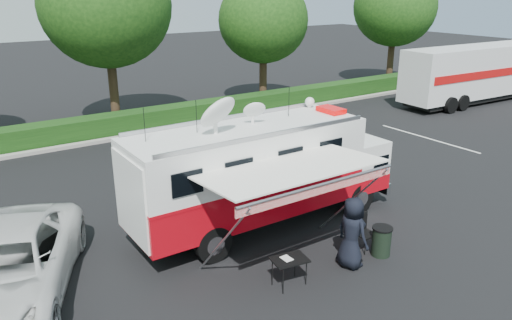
{
  "coord_description": "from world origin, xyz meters",
  "views": [
    {
      "loc": [
        -7.88,
        -11.09,
        6.81
      ],
      "look_at": [
        0.0,
        0.5,
        1.9
      ],
      "focal_mm": 35.0,
      "sensor_mm": 36.0,
      "label": 1
    }
  ],
  "objects_px": {
    "command_truck": "(264,171)",
    "folding_table": "(289,260)",
    "trash_bin": "(381,241)",
    "semi_trailer": "(477,73)",
    "white_suv": "(11,300)"
  },
  "relations": [
    {
      "from": "command_truck",
      "to": "folding_table",
      "type": "height_order",
      "value": "command_truck"
    },
    {
      "from": "command_truck",
      "to": "trash_bin",
      "type": "bearing_deg",
      "value": -64.24
    },
    {
      "from": "trash_bin",
      "to": "folding_table",
      "type": "bearing_deg",
      "value": 175.03
    },
    {
      "from": "semi_trailer",
      "to": "trash_bin",
      "type": "bearing_deg",
      "value": -152.75
    },
    {
      "from": "white_suv",
      "to": "trash_bin",
      "type": "xyz_separation_m",
      "value": [
        8.56,
        -3.34,
        0.41
      ]
    },
    {
      "from": "command_truck",
      "to": "folding_table",
      "type": "xyz_separation_m",
      "value": [
        -1.34,
        -2.98,
        -1.04
      ]
    },
    {
      "from": "white_suv",
      "to": "semi_trailer",
      "type": "relative_size",
      "value": 0.53
    },
    {
      "from": "command_truck",
      "to": "trash_bin",
      "type": "relative_size",
      "value": 10.23
    },
    {
      "from": "white_suv",
      "to": "folding_table",
      "type": "bearing_deg",
      "value": -4.93
    },
    {
      "from": "white_suv",
      "to": "semi_trailer",
      "type": "distance_m",
      "value": 28.13
    },
    {
      "from": "folding_table",
      "to": "command_truck",
      "type": "bearing_deg",
      "value": 65.88
    },
    {
      "from": "semi_trailer",
      "to": "command_truck",
      "type": "bearing_deg",
      "value": -162.44
    },
    {
      "from": "semi_trailer",
      "to": "white_suv",
      "type": "bearing_deg",
      "value": -166.96
    },
    {
      "from": "white_suv",
      "to": "trash_bin",
      "type": "bearing_deg",
      "value": 2.36
    },
    {
      "from": "folding_table",
      "to": "trash_bin",
      "type": "xyz_separation_m",
      "value": [
        2.9,
        -0.25,
        -0.26
      ]
    }
  ]
}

